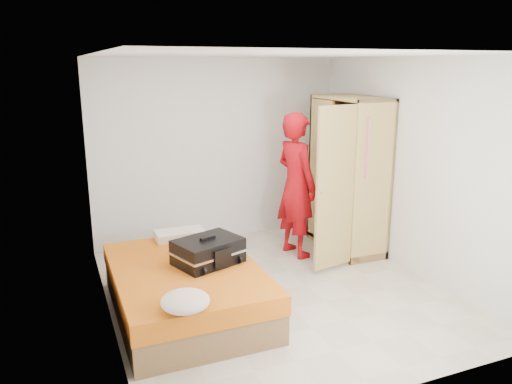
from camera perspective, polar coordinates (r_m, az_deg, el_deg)
name	(u,v)px	position (r m, az deg, el deg)	size (l,w,h in m)	color
room	(276,180)	(5.37, 2.27, 1.38)	(4.00, 4.02, 2.60)	beige
bed	(186,289)	(5.30, -7.99, -10.94)	(1.42, 2.02, 0.50)	brown
wardrobe	(347,179)	(6.85, 10.36, 1.43)	(1.16, 1.30, 2.10)	#D7B869
person	(296,185)	(6.60, 4.61, 0.79)	(0.70, 0.46, 1.92)	#BC0B0E
suitcase	(208,251)	(5.22, -5.48, -6.77)	(0.79, 0.68, 0.29)	black
round_cushion	(185,301)	(4.32, -8.09, -12.25)	(0.42, 0.42, 0.16)	white
pillow	(180,235)	(5.99, -8.70, -4.84)	(0.56, 0.29, 0.10)	white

